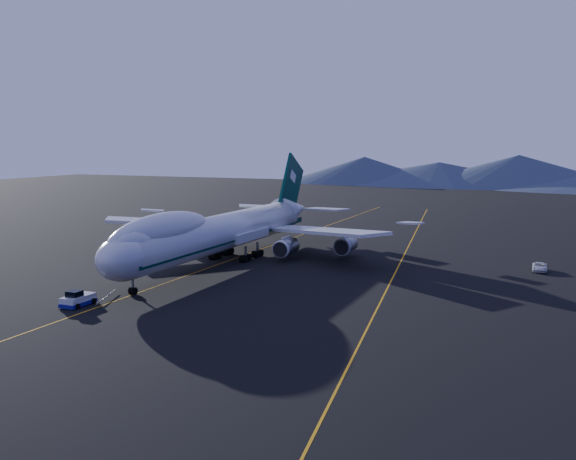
% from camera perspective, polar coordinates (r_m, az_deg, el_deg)
% --- Properties ---
extents(ground, '(500.00, 500.00, 0.00)m').
position_cam_1_polar(ground, '(116.71, -5.85, -2.93)').
color(ground, black).
rests_on(ground, ground).
extents(taxiway_line_main, '(0.25, 220.00, 0.01)m').
position_cam_1_polar(taxiway_line_main, '(116.71, -5.85, -2.92)').
color(taxiway_line_main, orange).
rests_on(taxiway_line_main, ground).
extents(taxiway_line_side, '(28.08, 198.09, 0.01)m').
position_cam_1_polar(taxiway_line_side, '(115.34, 9.82, -3.13)').
color(taxiway_line_side, orange).
rests_on(taxiway_line_side, ground).
extents(boeing_747, '(59.62, 72.43, 19.37)m').
position_cam_1_polar(boeing_747, '(115.80, -5.88, -0.10)').
color(boeing_747, silver).
rests_on(boeing_747, ground).
extents(pushback_tug, '(2.90, 4.95, 2.14)m').
position_cam_1_polar(pushback_tug, '(90.58, -18.15, -5.98)').
color(pushback_tug, silver).
rests_on(pushback_tug, ground).
extents(service_van, '(2.53, 5.18, 1.42)m').
position_cam_1_polar(service_van, '(116.72, 21.47, -3.08)').
color(service_van, silver).
rests_on(service_van, ground).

